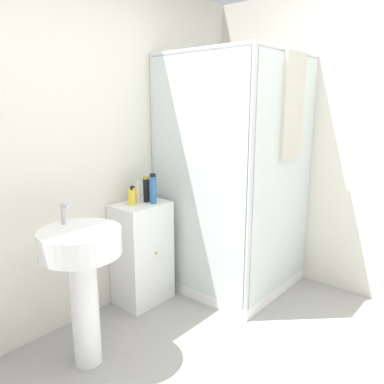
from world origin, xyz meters
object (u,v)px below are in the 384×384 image
at_px(sink, 82,268).
at_px(shampoo_bottle_tall_black, 146,189).
at_px(lotion_bottle_white, 137,193).
at_px(shampoo_bottle_blue, 153,189).
at_px(soap_dispenser, 132,197).

xyz_separation_m(sink, shampoo_bottle_tall_black, (0.81, 0.31, 0.29)).
xyz_separation_m(shampoo_bottle_tall_black, lotion_bottle_white, (-0.06, 0.03, -0.03)).
distance_m(sink, lotion_bottle_white, 0.86).
distance_m(sink, shampoo_bottle_blue, 0.90).
xyz_separation_m(shampoo_bottle_tall_black, shampoo_bottle_blue, (0.00, -0.08, 0.01)).
xyz_separation_m(soap_dispenser, lotion_bottle_white, (0.07, 0.02, 0.01)).
height_order(sink, shampoo_bottle_tall_black, shampoo_bottle_tall_black).
bearing_deg(shampoo_bottle_tall_black, lotion_bottle_white, 152.20).
height_order(shampoo_bottle_tall_black, lotion_bottle_white, shampoo_bottle_tall_black).
relative_size(soap_dispenser, shampoo_bottle_blue, 0.64).
relative_size(sink, lotion_bottle_white, 5.74).
relative_size(shampoo_bottle_tall_black, lotion_bottle_white, 1.18).
bearing_deg(shampoo_bottle_blue, lotion_bottle_white, 121.02).
height_order(shampoo_bottle_blue, lotion_bottle_white, shampoo_bottle_blue).
xyz_separation_m(soap_dispenser, shampoo_bottle_tall_black, (0.14, -0.02, 0.04)).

